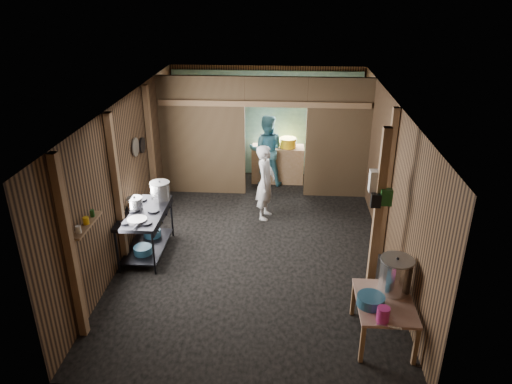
# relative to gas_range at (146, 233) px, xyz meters

# --- Properties ---
(floor) EXTENTS (4.50, 7.00, 0.00)m
(floor) POSITION_rel_gas_range_xyz_m (1.88, 0.50, -0.41)
(floor) COLOR black
(floor) RESTS_ON ground
(ceiling) EXTENTS (4.50, 7.00, 0.00)m
(ceiling) POSITION_rel_gas_range_xyz_m (1.88, 0.50, 2.19)
(ceiling) COLOR #4F4F4F
(ceiling) RESTS_ON ground
(wall_back) EXTENTS (4.50, 0.00, 2.60)m
(wall_back) POSITION_rel_gas_range_xyz_m (1.88, 4.00, 0.89)
(wall_back) COLOR brown
(wall_back) RESTS_ON ground
(wall_front) EXTENTS (4.50, 0.00, 2.60)m
(wall_front) POSITION_rel_gas_range_xyz_m (1.88, -3.00, 0.89)
(wall_front) COLOR brown
(wall_front) RESTS_ON ground
(wall_left) EXTENTS (0.00, 7.00, 2.60)m
(wall_left) POSITION_rel_gas_range_xyz_m (-0.37, 0.50, 0.89)
(wall_left) COLOR brown
(wall_left) RESTS_ON ground
(wall_right) EXTENTS (0.00, 7.00, 2.60)m
(wall_right) POSITION_rel_gas_range_xyz_m (4.13, 0.50, 0.89)
(wall_right) COLOR brown
(wall_right) RESTS_ON ground
(partition_left) EXTENTS (1.85, 0.10, 2.60)m
(partition_left) POSITION_rel_gas_range_xyz_m (0.55, 2.70, 0.89)
(partition_left) COLOR brown
(partition_left) RESTS_ON floor
(partition_right) EXTENTS (1.35, 0.10, 2.60)m
(partition_right) POSITION_rel_gas_range_xyz_m (3.46, 2.70, 0.89)
(partition_right) COLOR brown
(partition_right) RESTS_ON floor
(partition_header) EXTENTS (1.30, 0.10, 0.60)m
(partition_header) POSITION_rel_gas_range_xyz_m (2.13, 2.70, 1.89)
(partition_header) COLOR brown
(partition_header) RESTS_ON wall_back
(turquoise_panel) EXTENTS (4.40, 0.06, 2.50)m
(turquoise_panel) POSITION_rel_gas_range_xyz_m (1.88, 3.94, 0.84)
(turquoise_panel) COLOR #82B8B0
(turquoise_panel) RESTS_ON wall_back
(back_counter) EXTENTS (1.20, 0.50, 0.85)m
(back_counter) POSITION_rel_gas_range_xyz_m (2.18, 3.45, 0.01)
(back_counter) COLOR #8B6950
(back_counter) RESTS_ON floor
(wall_clock) EXTENTS (0.20, 0.03, 0.20)m
(wall_clock) POSITION_rel_gas_range_xyz_m (2.13, 3.90, 1.49)
(wall_clock) COLOR silver
(wall_clock) RESTS_ON wall_back
(post_left_a) EXTENTS (0.10, 0.12, 2.60)m
(post_left_a) POSITION_rel_gas_range_xyz_m (-0.30, -2.10, 0.89)
(post_left_a) COLOR #8B6950
(post_left_a) RESTS_ON floor
(post_left_b) EXTENTS (0.10, 0.12, 2.60)m
(post_left_b) POSITION_rel_gas_range_xyz_m (-0.30, -0.30, 0.89)
(post_left_b) COLOR #8B6950
(post_left_b) RESTS_ON floor
(post_left_c) EXTENTS (0.10, 0.12, 2.60)m
(post_left_c) POSITION_rel_gas_range_xyz_m (-0.30, 1.70, 0.89)
(post_left_c) COLOR #8B6950
(post_left_c) RESTS_ON floor
(post_right) EXTENTS (0.10, 0.12, 2.60)m
(post_right) POSITION_rel_gas_range_xyz_m (4.06, 0.30, 0.89)
(post_right) COLOR #8B6950
(post_right) RESTS_ON floor
(post_free) EXTENTS (0.12, 0.12, 2.60)m
(post_free) POSITION_rel_gas_range_xyz_m (3.73, -0.80, 0.89)
(post_free) COLOR #8B6950
(post_free) RESTS_ON floor
(cross_beam) EXTENTS (4.40, 0.12, 0.12)m
(cross_beam) POSITION_rel_gas_range_xyz_m (1.88, 2.65, 1.64)
(cross_beam) COLOR #8B6950
(cross_beam) RESTS_ON wall_left
(pan_lid_big) EXTENTS (0.03, 0.34, 0.34)m
(pan_lid_big) POSITION_rel_gas_range_xyz_m (-0.33, 0.90, 1.24)
(pan_lid_big) COLOR gray
(pan_lid_big) RESTS_ON wall_left
(pan_lid_small) EXTENTS (0.03, 0.30, 0.30)m
(pan_lid_small) POSITION_rel_gas_range_xyz_m (-0.33, 1.30, 1.14)
(pan_lid_small) COLOR black
(pan_lid_small) RESTS_ON wall_left
(wall_shelf) EXTENTS (0.14, 0.80, 0.03)m
(wall_shelf) POSITION_rel_gas_range_xyz_m (-0.27, -1.60, 0.99)
(wall_shelf) COLOR #8B6950
(wall_shelf) RESTS_ON wall_left
(jar_white) EXTENTS (0.07, 0.07, 0.10)m
(jar_white) POSITION_rel_gas_range_xyz_m (-0.27, -1.85, 1.05)
(jar_white) COLOR silver
(jar_white) RESTS_ON wall_shelf
(jar_yellow) EXTENTS (0.08, 0.08, 0.10)m
(jar_yellow) POSITION_rel_gas_range_xyz_m (-0.27, -1.60, 1.05)
(jar_yellow) COLOR yellow
(jar_yellow) RESTS_ON wall_shelf
(jar_green) EXTENTS (0.06, 0.06, 0.10)m
(jar_green) POSITION_rel_gas_range_xyz_m (-0.27, -1.38, 1.05)
(jar_green) COLOR #184A1A
(jar_green) RESTS_ON wall_shelf
(bag_white) EXTENTS (0.22, 0.15, 0.32)m
(bag_white) POSITION_rel_gas_range_xyz_m (3.68, -0.72, 1.37)
(bag_white) COLOR silver
(bag_white) RESTS_ON post_free
(bag_green) EXTENTS (0.16, 0.12, 0.24)m
(bag_green) POSITION_rel_gas_range_xyz_m (3.80, -0.86, 1.19)
(bag_green) COLOR #184A1A
(bag_green) RESTS_ON post_free
(bag_black) EXTENTS (0.14, 0.10, 0.20)m
(bag_black) POSITION_rel_gas_range_xyz_m (3.66, -0.88, 1.14)
(bag_black) COLOR black
(bag_black) RESTS_ON post_free
(gas_range) EXTENTS (0.71, 1.39, 0.82)m
(gas_range) POSITION_rel_gas_range_xyz_m (0.00, 0.00, 0.00)
(gas_range) COLOR black
(gas_range) RESTS_ON floor
(prep_table) EXTENTS (0.73, 1.00, 0.59)m
(prep_table) POSITION_rel_gas_range_xyz_m (3.71, -1.92, -0.11)
(prep_table) COLOR tan
(prep_table) RESTS_ON floor
(stove_pot_large) EXTENTS (0.45, 0.45, 0.35)m
(stove_pot_large) POSITION_rel_gas_range_xyz_m (0.17, 0.49, 0.57)
(stove_pot_large) COLOR silver
(stove_pot_large) RESTS_ON gas_range
(stove_pot_med) EXTENTS (0.30, 0.30, 0.23)m
(stove_pot_med) POSITION_rel_gas_range_xyz_m (-0.17, 0.08, 0.51)
(stove_pot_med) COLOR silver
(stove_pot_med) RESTS_ON gas_range
(frying_pan) EXTENTS (0.40, 0.59, 0.07)m
(frying_pan) POSITION_rel_gas_range_xyz_m (0.00, -0.38, 0.44)
(frying_pan) COLOR gray
(frying_pan) RESTS_ON gas_range
(blue_tub_front) EXTENTS (0.31, 0.31, 0.13)m
(blue_tub_front) POSITION_rel_gas_range_xyz_m (0.00, -0.27, -0.19)
(blue_tub_front) COLOR #265470
(blue_tub_front) RESTS_ON gas_range
(blue_tub_back) EXTENTS (0.31, 0.31, 0.12)m
(blue_tub_back) POSITION_rel_gas_range_xyz_m (0.00, 0.33, -0.19)
(blue_tub_back) COLOR #265470
(blue_tub_back) RESTS_ON gas_range
(stock_pot) EXTENTS (0.47, 0.47, 0.51)m
(stock_pot) POSITION_rel_gas_range_xyz_m (3.86, -1.67, 0.42)
(stock_pot) COLOR silver
(stock_pot) RESTS_ON prep_table
(wash_basin) EXTENTS (0.45, 0.45, 0.13)m
(wash_basin) POSITION_rel_gas_range_xyz_m (3.51, -2.00, 0.25)
(wash_basin) COLOR #265470
(wash_basin) RESTS_ON prep_table
(pink_bucket) EXTENTS (0.16, 0.16, 0.19)m
(pink_bucket) POSITION_rel_gas_range_xyz_m (3.61, -2.31, 0.27)
(pink_bucket) COLOR #B92879
(pink_bucket) RESTS_ON prep_table
(knife) EXTENTS (0.30, 0.11, 0.01)m
(knife) POSITION_rel_gas_range_xyz_m (3.67, -2.42, 0.19)
(knife) COLOR silver
(knife) RESTS_ON prep_table
(yellow_tub) EXTENTS (0.39, 0.39, 0.21)m
(yellow_tub) POSITION_rel_gas_range_xyz_m (2.40, 3.45, 0.55)
(yellow_tub) COLOR yellow
(yellow_tub) RESTS_ON back_counter
(cook) EXTENTS (0.47, 0.62, 1.52)m
(cook) POSITION_rel_gas_range_xyz_m (1.98, 1.54, 0.35)
(cook) COLOR white
(cook) RESTS_ON floor
(worker_back) EXTENTS (0.80, 0.63, 1.65)m
(worker_back) POSITION_rel_gas_range_xyz_m (1.92, 3.27, 0.41)
(worker_back) COLOR teal
(worker_back) RESTS_ON floor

